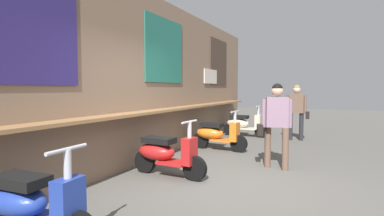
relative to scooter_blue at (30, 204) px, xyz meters
The scene contains 8 objects.
ground_plane 2.73m from the scooter_blue, 23.59° to the right, with size 38.68×38.68×0.00m, color #56544F.
market_stall_facade 2.96m from the scooter_blue, 20.64° to the left, with size 13.81×0.61×3.39m.
scooter_blue is the anchor object (origin of this frame).
scooter_red 2.51m from the scooter_blue, ahead, with size 0.48×1.40×0.97m.
scooter_orange 4.95m from the scooter_blue, ahead, with size 0.48×1.40×0.97m.
scooter_cream 7.28m from the scooter_blue, ahead, with size 0.46×1.40×0.97m.
shopper_with_handbag 4.16m from the scooter_blue, 23.05° to the right, with size 0.40×0.64×1.58m.
shopper_browsing 7.43m from the scooter_blue, 12.43° to the right, with size 0.30×0.64×1.60m.
Camera 1 is at (-4.34, -1.52, 1.48)m, focal length 28.29 mm.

